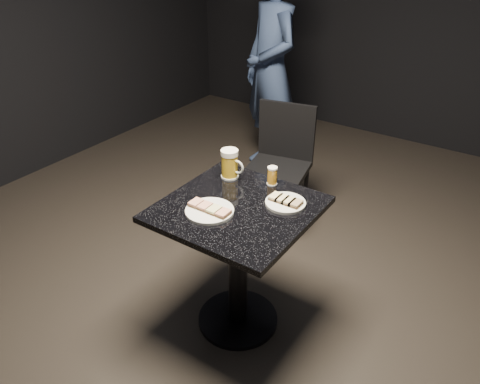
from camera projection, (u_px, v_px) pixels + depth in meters
name	position (u px, v px, depth m)	size (l,w,h in m)	color
floor	(238.00, 320.00, 2.61)	(6.00, 6.00, 0.00)	black
plate_large	(210.00, 211.00, 2.19)	(0.23, 0.23, 0.01)	white
plate_small	(285.00, 203.00, 2.25)	(0.20, 0.20, 0.01)	silver
patron	(271.00, 71.00, 3.81)	(0.64, 0.42, 1.74)	navy
table	(238.00, 247.00, 2.36)	(0.70, 0.70, 0.75)	black
beer_mug	(230.00, 164.00, 2.45)	(0.14, 0.09, 0.16)	white
beer_tumbler	(272.00, 176.00, 2.40)	(0.06, 0.06, 0.10)	silver
chair	(280.00, 159.00, 3.24)	(0.47, 0.47, 0.87)	black
canapes_on_plate_large	(209.00, 208.00, 2.18)	(0.21, 0.07, 0.02)	#4C3521
canapes_on_plate_small	(286.00, 200.00, 2.24)	(0.16, 0.07, 0.02)	#4C3521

